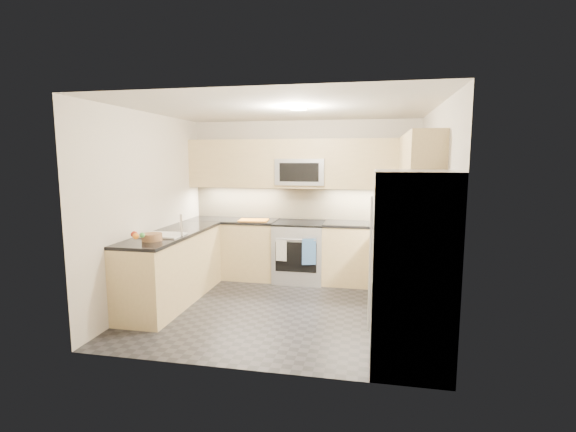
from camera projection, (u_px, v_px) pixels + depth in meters
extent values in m
cube|color=black|center=(283.00, 308.00, 5.34)|extent=(3.60, 3.20, 0.00)
cube|color=beige|center=(282.00, 109.00, 5.00)|extent=(3.60, 3.20, 0.02)
cube|color=beige|center=(303.00, 199.00, 6.72)|extent=(3.60, 0.02, 2.50)
cube|color=beige|center=(244.00, 235.00, 3.61)|extent=(3.60, 0.02, 2.50)
cube|color=beige|center=(150.00, 208.00, 5.51)|extent=(0.02, 3.20, 2.50)
cube|color=beige|center=(435.00, 216.00, 4.82)|extent=(0.02, 3.20, 2.50)
cube|color=#D6BB81|center=(234.00, 249.00, 6.75)|extent=(1.42, 0.60, 0.90)
cube|color=#D6BB81|center=(370.00, 255.00, 6.33)|extent=(1.42, 0.60, 0.90)
cube|color=#D6BB81|center=(404.00, 278.00, 5.13)|extent=(0.60, 1.70, 0.90)
cube|color=#D6BB81|center=(173.00, 268.00, 5.57)|extent=(0.60, 2.00, 0.90)
cube|color=black|center=(233.00, 220.00, 6.69)|extent=(1.42, 0.63, 0.04)
cube|color=black|center=(371.00, 225.00, 6.26)|extent=(1.42, 0.63, 0.04)
cube|color=black|center=(406.00, 240.00, 5.07)|extent=(0.63, 1.70, 0.04)
cube|color=black|center=(172.00, 234.00, 5.50)|extent=(0.63, 2.00, 0.04)
cube|color=#D6BB81|center=(301.00, 164.00, 6.47)|extent=(3.60, 0.35, 0.75)
cube|color=#D6BB81|center=(418.00, 165.00, 5.04)|extent=(0.35, 1.95, 0.75)
cube|color=tan|center=(303.00, 203.00, 6.72)|extent=(3.60, 0.01, 0.51)
cube|color=tan|center=(429.00, 215.00, 5.27)|extent=(0.01, 2.30, 0.51)
cube|color=#ABAEB3|center=(300.00, 252.00, 6.51)|extent=(0.76, 0.65, 0.91)
cube|color=black|center=(300.00, 223.00, 6.45)|extent=(0.76, 0.65, 0.03)
cube|color=black|center=(296.00, 257.00, 6.19)|extent=(0.62, 0.02, 0.45)
cylinder|color=#B2B5BA|center=(296.00, 240.00, 6.14)|extent=(0.60, 0.02, 0.02)
cube|color=#999BA0|center=(301.00, 172.00, 6.47)|extent=(0.76, 0.40, 0.40)
cube|color=black|center=(299.00, 172.00, 6.27)|extent=(0.60, 0.01, 0.28)
cube|color=#A9AAB1|center=(411.00, 269.00, 3.82)|extent=(0.70, 0.90, 1.80)
cylinder|color=#B2B5BA|center=(370.00, 267.00, 3.71)|extent=(0.02, 0.02, 1.20)
cylinder|color=#B2B5BA|center=(370.00, 257.00, 4.06)|extent=(0.02, 0.02, 1.20)
cube|color=white|center=(162.00, 240.00, 5.26)|extent=(0.52, 0.38, 0.16)
cylinder|color=silver|center=(181.00, 225.00, 5.19)|extent=(0.03, 0.03, 0.28)
cylinder|color=#4FA547|center=(399.00, 219.00, 6.21)|extent=(0.31, 0.31, 0.15)
cube|color=orange|center=(254.00, 220.00, 6.53)|extent=(0.48, 0.36, 0.01)
cylinder|color=#966B46|center=(152.00, 237.00, 4.93)|extent=(0.25, 0.25, 0.09)
sphere|color=#AB2513|center=(134.00, 235.00, 4.70)|extent=(0.08, 0.08, 0.08)
sphere|color=#4FBA56|center=(142.00, 235.00, 4.67)|extent=(0.06, 0.06, 0.06)
cube|color=silver|center=(281.00, 251.00, 6.18)|extent=(0.17, 0.03, 0.31)
cube|color=#38619B|center=(309.00, 252.00, 6.10)|extent=(0.20, 0.07, 0.39)
sphere|color=orange|center=(136.00, 236.00, 4.62)|extent=(0.07, 0.07, 0.07)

